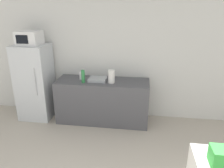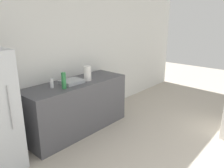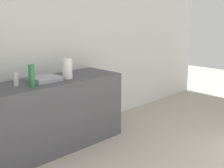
{
  "view_description": "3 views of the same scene",
  "coord_description": "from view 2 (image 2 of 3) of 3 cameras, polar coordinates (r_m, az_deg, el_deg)",
  "views": [
    {
      "loc": [
        0.89,
        -1.12,
        2.37
      ],
      "look_at": [
        0.43,
        2.05,
        1.2
      ],
      "focal_mm": 35.0,
      "sensor_mm": 36.0,
      "label": 1
    },
    {
      "loc": [
        -2.2,
        0.18,
        1.96
      ],
      "look_at": [
        -0.11,
        2.01,
        1.12
      ],
      "focal_mm": 35.0,
      "sensor_mm": 36.0,
      "label": 2
    },
    {
      "loc": [
        -2.1,
        -0.2,
        1.74
      ],
      "look_at": [
        0.26,
        2.1,
        0.97
      ],
      "focal_mm": 50.0,
      "sensor_mm": 36.0,
      "label": 3
    }
  ],
  "objects": [
    {
      "name": "sink_basin",
      "position": [
        3.74,
        -10.46,
        0.65
      ],
      "size": [
        0.36,
        0.3,
        0.06
      ],
      "primitive_type": "cube",
      "color": "#9EA3A8",
      "rests_on": "counter"
    },
    {
      "name": "paper_towel_roll",
      "position": [
        3.83,
        -6.42,
        2.79
      ],
      "size": [
        0.13,
        0.13,
        0.26
      ],
      "primitive_type": "cylinder",
      "color": "white",
      "rests_on": "counter"
    },
    {
      "name": "wall_back",
      "position": [
        3.96,
        -14.3,
        6.77
      ],
      "size": [
        8.0,
        0.06,
        2.6
      ],
      "primitive_type": "cube",
      "color": "silver",
      "rests_on": "ground_plane"
    },
    {
      "name": "counter",
      "position": [
        3.95,
        -9.1,
        -5.76
      ],
      "size": [
        1.9,
        0.66,
        0.9
      ],
      "primitive_type": "cube",
      "color": "#4C4C51",
      "rests_on": "ground_plane"
    },
    {
      "name": "bottle_short",
      "position": [
        3.54,
        -15.48,
        0.19
      ],
      "size": [
        0.06,
        0.06,
        0.15
      ],
      "primitive_type": "cylinder",
      "color": "silver",
      "rests_on": "counter"
    },
    {
      "name": "bottle_tall",
      "position": [
        3.44,
        -12.49,
        0.85
      ],
      "size": [
        0.07,
        0.07,
        0.26
      ],
      "primitive_type": "cylinder",
      "color": "#2D7F42",
      "rests_on": "counter"
    }
  ]
}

